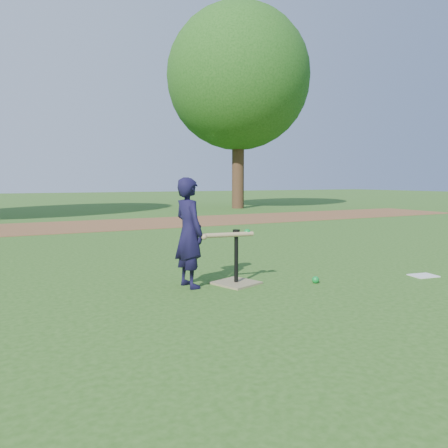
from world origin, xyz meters
name	(u,v)px	position (x,y,z in m)	size (l,w,h in m)	color
ground	(248,289)	(0.00, 0.00, 0.00)	(80.00, 80.00, 0.00)	#285116
dirt_strip	(102,225)	(0.00, 7.50, 0.01)	(24.00, 3.00, 0.01)	brown
child	(189,233)	(-0.52, 0.39, 0.60)	(0.43, 0.28, 1.19)	black
wiffle_ball_ground	(316,280)	(0.81, -0.11, 0.04)	(0.08, 0.08, 0.08)	#0B832B
clipboard	(423,276)	(2.21, -0.42, 0.01)	(0.30, 0.23, 0.01)	silver
batting_tee	(236,274)	(0.00, 0.27, 0.11)	(0.55, 0.55, 0.61)	#877955
swing_action	(229,235)	(-0.10, 0.25, 0.57)	(0.63, 0.14, 0.09)	tan
tree_right	(238,78)	(6.50, 12.00, 5.29)	(5.80, 5.80, 8.21)	#382316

